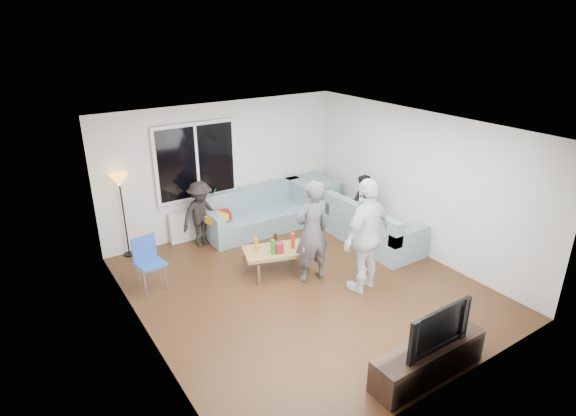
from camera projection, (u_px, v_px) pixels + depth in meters
floor at (303, 287)px, 7.62m from camera, size 5.00×5.50×0.04m
ceiling at (305, 127)px, 6.63m from camera, size 5.00×5.50×0.04m
wall_back at (224, 168)px, 9.27m from camera, size 5.00×0.04×2.60m
wall_front at (454, 296)px, 4.99m from camera, size 5.00×0.04×2.60m
wall_left at (140, 255)px, 5.84m from camera, size 0.04×5.50×2.60m
wall_right at (418, 183)px, 8.41m from camera, size 0.04×5.50×2.60m
window_frame at (196, 161)px, 8.81m from camera, size 1.62×0.06×1.47m
window_glass at (197, 162)px, 8.78m from camera, size 1.50×0.02×1.35m
window_mullion at (197, 162)px, 8.77m from camera, size 0.05×0.03×1.35m
radiator at (202, 222)px, 9.24m from camera, size 1.30×0.12×0.62m
potted_plant at (213, 197)px, 9.17m from camera, size 0.23×0.21×0.35m
vase at (196, 205)px, 9.02m from camera, size 0.21×0.21×0.17m
sofa_back_section at (260, 211)px, 9.48m from camera, size 2.30×0.85×0.85m
sofa_right_section at (373, 223)px, 8.92m from camera, size 2.00×0.85×0.85m
sofa_corner at (312, 198)px, 10.14m from camera, size 0.85×0.85×0.85m
cushion_yellow at (216, 218)px, 8.93m from camera, size 0.45×0.41×0.14m
cushion_red at (221, 215)px, 9.06m from camera, size 0.41×0.37×0.13m
coffee_table at (277, 260)px, 8.03m from camera, size 1.23×0.90×0.40m
pitcher at (279, 248)px, 7.83m from camera, size 0.17×0.17×0.17m
side_chair at (151, 264)px, 7.41m from camera, size 0.46×0.46×0.86m
floor_lamp at (124, 216)px, 8.33m from camera, size 0.32×0.32×1.56m
player_left at (312, 232)px, 7.51m from camera, size 0.66×0.45×1.73m
player_right at (367, 236)px, 7.23m from camera, size 1.17×0.69×1.86m
spectator_right at (363, 208)px, 9.07m from camera, size 0.62×0.72×1.28m
spectator_back at (201, 214)px, 8.78m from camera, size 0.91×0.64×1.28m
tv_console at (428, 360)px, 5.64m from camera, size 1.60×0.40×0.44m
television at (433, 326)px, 5.45m from camera, size 0.98×0.13×0.57m
bottle_a at (256, 245)px, 7.86m from camera, size 0.07×0.07×0.24m
bottle_c at (275, 240)px, 8.05m from camera, size 0.07×0.07×0.23m
bottle_d at (293, 241)px, 7.95m from camera, size 0.07×0.07×0.28m
bottle_b at (273, 247)px, 7.75m from camera, size 0.08×0.08×0.26m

